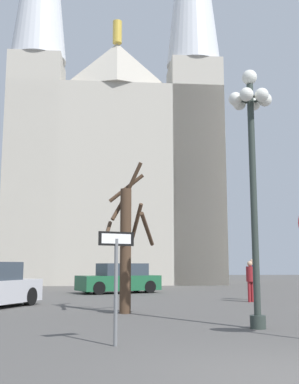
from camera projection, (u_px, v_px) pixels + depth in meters
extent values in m
cube|color=#BCB5A5|center=(115.00, 193.00, 39.49)|extent=(16.16, 12.62, 14.79)
pyramid|color=#BCB5A5|center=(117.00, 65.00, 35.71)|extent=(5.64, 2.04, 3.50)
cylinder|color=gold|center=(117.00, 32.00, 36.12)|extent=(0.70, 0.70, 1.80)
cube|color=#BCB5A5|center=(34.00, 169.00, 34.92)|extent=(3.92, 3.92, 17.05)
cube|color=#BCB5A5|center=(195.00, 171.00, 35.91)|extent=(3.92, 3.92, 17.05)
cylinder|color=slate|center=(116.00, 292.00, 8.54)|extent=(0.07, 0.07, 1.93)
cube|color=black|center=(116.00, 239.00, 8.69)|extent=(0.66, 0.33, 0.26)
cube|color=white|center=(116.00, 239.00, 8.68)|extent=(0.55, 0.26, 0.18)
cylinder|color=#2D3833|center=(254.00, 202.00, 11.13)|extent=(0.16, 0.16, 5.86)
cylinder|color=#2D3833|center=(258.00, 322.00, 10.70)|extent=(0.36, 0.36, 0.30)
sphere|color=white|center=(249.00, 77.00, 11.61)|extent=(0.37, 0.37, 0.37)
sphere|color=white|center=(265.00, 100.00, 11.55)|extent=(0.34, 0.34, 0.34)
cylinder|color=#2D3833|center=(258.00, 100.00, 11.54)|extent=(0.05, 0.37, 0.05)
sphere|color=white|center=(254.00, 104.00, 11.85)|extent=(0.34, 0.34, 0.34)
cylinder|color=#2D3833|center=(252.00, 102.00, 11.69)|extent=(0.35, 0.23, 0.05)
sphere|color=white|center=(239.00, 104.00, 11.83)|extent=(0.34, 0.34, 0.34)
cylinder|color=#2D3833|center=(245.00, 101.00, 11.67)|extent=(0.35, 0.23, 0.05)
sphere|color=white|center=(235.00, 99.00, 11.49)|extent=(0.34, 0.34, 0.34)
cylinder|color=#2D3833|center=(243.00, 99.00, 11.51)|extent=(0.05, 0.37, 0.05)
sphere|color=white|center=(246.00, 94.00, 11.19)|extent=(0.34, 0.34, 0.34)
cylinder|color=#2D3833|center=(248.00, 97.00, 11.36)|extent=(0.35, 0.23, 0.05)
sphere|color=white|center=(262.00, 95.00, 11.22)|extent=(0.34, 0.34, 0.34)
cylinder|color=#2D3833|center=(256.00, 97.00, 11.37)|extent=(0.35, 0.23, 0.05)
cylinder|color=#473323|center=(126.00, 250.00, 14.31)|extent=(0.34, 0.34, 3.78)
cylinder|color=#473323|center=(147.00, 229.00, 14.25)|extent=(0.55, 1.39, 0.95)
cylinder|color=#473323|center=(137.00, 222.00, 14.59)|extent=(0.40, 0.81, 1.11)
cylinder|color=#473323|center=(120.00, 207.00, 14.72)|extent=(0.60, 0.54, 0.92)
cylinder|color=#473323|center=(108.00, 231.00, 14.42)|extent=(0.25, 1.16, 0.68)
cylinder|color=#473323|center=(132.00, 181.00, 14.91)|extent=(0.67, 0.57, 1.19)
cylinder|color=#473323|center=(126.00, 188.00, 15.14)|extent=(1.15, 0.17, 0.96)
cube|color=#1E5B38|center=(118.00, 283.00, 24.13)|extent=(4.50, 3.28, 0.75)
cube|color=#333D47|center=(122.00, 269.00, 24.33)|extent=(2.76, 2.39, 0.62)
cylinder|color=black|center=(99.00, 288.00, 22.75)|extent=(0.67, 0.46, 0.64)
cylinder|color=black|center=(87.00, 287.00, 24.14)|extent=(0.67, 0.46, 0.64)
cylinder|color=black|center=(150.00, 287.00, 24.06)|extent=(0.67, 0.46, 0.64)
cylinder|color=black|center=(136.00, 286.00, 25.45)|extent=(0.67, 0.46, 0.64)
cylinder|color=black|center=(30.00, 296.00, 16.80)|extent=(0.45, 0.68, 0.64)
cylinder|color=maroon|center=(249.00, 292.00, 18.34)|extent=(0.12, 0.12, 0.79)
cylinder|color=maroon|center=(252.00, 292.00, 18.42)|extent=(0.12, 0.12, 0.79)
cylinder|color=maroon|center=(250.00, 274.00, 18.49)|extent=(0.32, 0.32, 0.59)
sphere|color=tan|center=(250.00, 264.00, 18.55)|extent=(0.21, 0.21, 0.21)
cylinder|color=#594C47|center=(255.00, 290.00, 19.30)|extent=(0.12, 0.12, 0.83)
cylinder|color=#594C47|center=(251.00, 290.00, 19.41)|extent=(0.12, 0.12, 0.83)
cylinder|color=navy|center=(253.00, 272.00, 19.47)|extent=(0.32, 0.32, 0.62)
sphere|color=tan|center=(252.00, 262.00, 19.53)|extent=(0.22, 0.22, 0.22)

